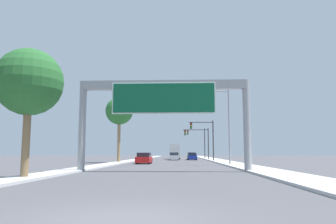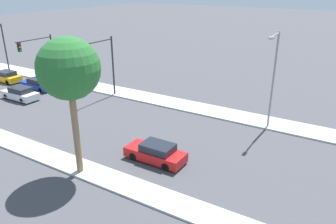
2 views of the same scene
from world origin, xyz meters
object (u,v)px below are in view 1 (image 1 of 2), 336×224
at_px(car_mid_left, 174,156).
at_px(traffic_light_mid_block, 200,138).
at_px(sign_gantry, 164,102).
at_px(palm_tree_foreground, 29,83).
at_px(traffic_light_far_intersection, 199,139).
at_px(car_far_center, 144,159).
at_px(palm_tree_background, 119,111).
at_px(truck_box_primary, 175,152).
at_px(car_mid_right, 191,156).
at_px(traffic_light_near_intersection, 206,134).
at_px(car_far_right, 192,157).
at_px(street_lamp_right, 226,120).

distance_m(car_mid_left, traffic_light_mid_block, 6.55).
bearing_deg(sign_gantry, palm_tree_foreground, -134.86).
distance_m(sign_gantry, car_mid_left, 38.46).
distance_m(traffic_light_far_intersection, palm_tree_foreground, 58.87).
distance_m(car_far_center, palm_tree_background, 8.64).
height_order(truck_box_primary, palm_tree_foreground, palm_tree_foreground).
height_order(car_mid_right, palm_tree_background, palm_tree_background).
height_order(car_mid_right, traffic_light_near_intersection, traffic_light_near_intersection).
distance_m(traffic_light_mid_block, palm_tree_foreground, 49.08).
distance_m(car_far_right, traffic_light_mid_block, 3.99).
xyz_separation_m(car_mid_right, truck_box_primary, (-3.50, 2.20, 0.96)).
distance_m(traffic_light_near_intersection, street_lamp_right, 18.00).
xyz_separation_m(palm_tree_foreground, street_lamp_right, (13.84, 19.49, -0.30)).
height_order(car_mid_right, traffic_light_far_intersection, traffic_light_far_intersection).
relative_size(car_mid_left, palm_tree_foreground, 0.61).
bearing_deg(street_lamp_right, car_far_center, 151.43).
bearing_deg(traffic_light_far_intersection, car_far_right, -100.70).
relative_size(sign_gantry, car_far_center, 2.93).
height_order(car_mid_right, truck_box_primary, truck_box_primary).
bearing_deg(car_far_center, palm_tree_foreground, -98.70).
xyz_separation_m(sign_gantry, car_mid_left, (0.00, 38.16, -4.75)).
bearing_deg(car_far_right, car_mid_right, 90.00).
xyz_separation_m(car_mid_right, palm_tree_background, (-11.07, -24.62, 6.68)).
xyz_separation_m(traffic_light_mid_block, palm_tree_foreground, (-12.45, -47.46, 1.16)).
height_order(sign_gantry, car_far_center, sign_gantry).
relative_size(car_mid_right, palm_tree_foreground, 0.59).
distance_m(car_mid_right, palm_tree_foreground, 54.54).
xyz_separation_m(truck_box_primary, street_lamp_right, (6.52, -35.94, 3.48)).
xyz_separation_m(sign_gantry, traffic_light_far_intersection, (5.49, 50.10, -0.81)).
distance_m(sign_gantry, traffic_light_near_intersection, 30.62).
bearing_deg(palm_tree_foreground, traffic_light_far_intersection, 77.44).
relative_size(sign_gantry, street_lamp_right, 1.55).
bearing_deg(truck_box_primary, palm_tree_foreground, -97.52).
height_order(car_far_right, car_mid_right, car_mid_right).
height_order(car_far_right, palm_tree_background, palm_tree_background).
distance_m(sign_gantry, traffic_light_mid_block, 40.45).
xyz_separation_m(sign_gantry, car_far_center, (-3.50, 17.59, -4.76)).
xyz_separation_m(truck_box_primary, traffic_light_far_intersection, (5.49, 2.02, 2.98)).
height_order(traffic_light_mid_block, street_lamp_right, street_lamp_right).
bearing_deg(car_mid_left, truck_box_primary, 90.00).
distance_m(car_far_right, truck_box_primary, 9.23).
bearing_deg(car_mid_left, street_lamp_right, -75.94).
relative_size(car_far_right, traffic_light_far_intersection, 0.67).
relative_size(car_far_right, traffic_light_near_intersection, 0.68).
height_order(car_mid_left, traffic_light_far_intersection, traffic_light_far_intersection).
bearing_deg(palm_tree_foreground, traffic_light_mid_block, 75.30).
distance_m(sign_gantry, car_far_right, 40.04).
bearing_deg(traffic_light_mid_block, palm_tree_foreground, -104.70).
relative_size(traffic_light_mid_block, palm_tree_foreground, 0.85).
xyz_separation_m(car_mid_left, palm_tree_foreground, (-7.32, -45.52, 4.73)).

